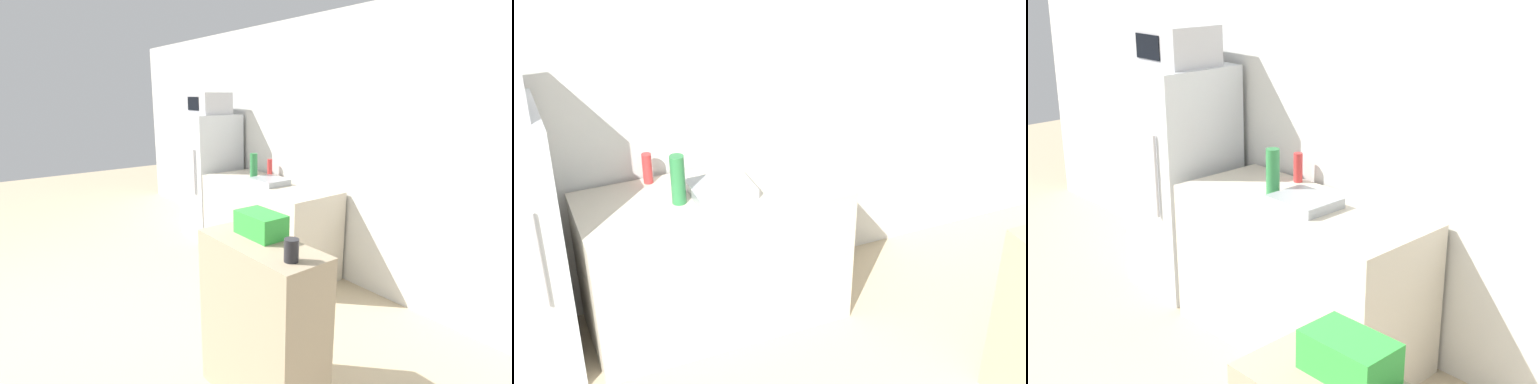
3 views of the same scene
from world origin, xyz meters
TOP-DOWN VIEW (x-y plane):
  - wall_back at (0.00, 2.77)m, footprint 8.00×0.06m
  - refrigerator at (-1.44, 2.38)m, footprint 0.58×0.65m
  - microwave at (-1.44, 2.38)m, footprint 0.47×0.40m
  - counter at (-0.26, 2.37)m, footprint 1.58×0.68m
  - sink_basin at (-0.21, 2.35)m, footprint 0.36×0.30m
  - bottle_tall at (-0.47, 2.34)m, footprint 0.08×0.08m
  - bottle_short at (-0.57, 2.65)m, footprint 0.06×0.06m
  - basket at (1.23, 1.11)m, footprint 0.30×0.18m

SIDE VIEW (x-z plane):
  - counter at x=-0.26m, z-range 0.00..0.92m
  - refrigerator at x=-1.44m, z-range 0.00..1.59m
  - sink_basin at x=-0.21m, z-range 0.92..0.98m
  - bottle_short at x=-0.57m, z-range 0.92..1.11m
  - bottle_tall at x=-0.47m, z-range 0.92..1.21m
  - basket at x=1.23m, z-range 1.04..1.17m
  - wall_back at x=0.00m, z-range 0.00..2.60m
  - microwave at x=-1.44m, z-range 1.59..1.86m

